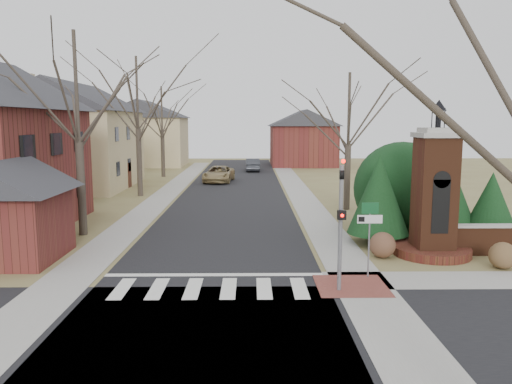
{
  "coord_description": "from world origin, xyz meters",
  "views": [
    {
      "loc": [
        1.34,
        -15.42,
        5.62
      ],
      "look_at": [
        1.58,
        6.0,
        2.56
      ],
      "focal_mm": 35.0,
      "sensor_mm": 36.0,
      "label": 1
    }
  ],
  "objects_px": {
    "brick_gate_monument": "(434,205)",
    "pickup_truck": "(219,174)",
    "sign_post": "(369,225)",
    "traffic_signal_pole": "(341,215)",
    "distant_car": "(253,165)"
  },
  "relations": [
    {
      "from": "traffic_signal_pole",
      "to": "brick_gate_monument",
      "type": "distance_m",
      "value": 6.47
    },
    {
      "from": "traffic_signal_pole",
      "to": "distant_car",
      "type": "height_order",
      "value": "traffic_signal_pole"
    },
    {
      "from": "sign_post",
      "to": "pickup_truck",
      "type": "xyz_separation_m",
      "value": [
        -7.19,
        28.61,
        -1.21
      ]
    },
    {
      "from": "sign_post",
      "to": "brick_gate_monument",
      "type": "height_order",
      "value": "brick_gate_monument"
    },
    {
      "from": "sign_post",
      "to": "brick_gate_monument",
      "type": "xyz_separation_m",
      "value": [
        3.41,
        3.01,
        0.22
      ]
    },
    {
      "from": "sign_post",
      "to": "pickup_truck",
      "type": "distance_m",
      "value": 29.53
    },
    {
      "from": "brick_gate_monument",
      "to": "pickup_truck",
      "type": "distance_m",
      "value": 27.75
    },
    {
      "from": "traffic_signal_pole",
      "to": "distant_car",
      "type": "relative_size",
      "value": 1.03
    },
    {
      "from": "pickup_truck",
      "to": "sign_post",
      "type": "bearing_deg",
      "value": -70.44
    },
    {
      "from": "traffic_signal_pole",
      "to": "sign_post",
      "type": "xyz_separation_m",
      "value": [
        1.29,
        1.41,
        -0.64
      ]
    },
    {
      "from": "traffic_signal_pole",
      "to": "sign_post",
      "type": "relative_size",
      "value": 1.64
    },
    {
      "from": "traffic_signal_pole",
      "to": "pickup_truck",
      "type": "bearing_deg",
      "value": 101.12
    },
    {
      "from": "traffic_signal_pole",
      "to": "distant_car",
      "type": "distance_m",
      "value": 40.35
    },
    {
      "from": "sign_post",
      "to": "distant_car",
      "type": "xyz_separation_m",
      "value": [
        -3.99,
        38.8,
        -1.23
      ]
    },
    {
      "from": "brick_gate_monument",
      "to": "distant_car",
      "type": "distance_m",
      "value": 36.58
    }
  ]
}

